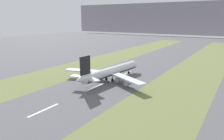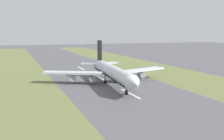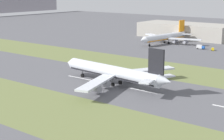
# 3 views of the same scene
# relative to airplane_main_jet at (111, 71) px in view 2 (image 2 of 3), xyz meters

# --- Properties ---
(ground_plane) EXTENTS (800.00, 800.00, 0.00)m
(ground_plane) POSITION_rel_airplane_main_jet_xyz_m (-0.12, 0.00, -6.02)
(ground_plane) COLOR #56565B
(grass_median_west) EXTENTS (40.00, 600.00, 0.01)m
(grass_median_west) POSITION_rel_airplane_main_jet_xyz_m (-45.12, 0.00, -6.02)
(grass_median_west) COLOR olive
(grass_median_west) RESTS_ON ground
(grass_median_east) EXTENTS (40.00, 600.00, 0.01)m
(grass_median_east) POSITION_rel_airplane_main_jet_xyz_m (44.88, 0.00, -6.02)
(grass_median_east) COLOR olive
(grass_median_east) RESTS_ON ground
(centreline_dash_near) EXTENTS (1.20, 18.00, 0.01)m
(centreline_dash_near) POSITION_rel_airplane_main_jet_xyz_m (-0.12, -58.10, -6.01)
(centreline_dash_near) COLOR silver
(centreline_dash_near) RESTS_ON ground
(centreline_dash_mid) EXTENTS (1.20, 18.00, 0.01)m
(centreline_dash_mid) POSITION_rel_airplane_main_jet_xyz_m (-0.12, -18.10, -6.01)
(centreline_dash_mid) COLOR silver
(centreline_dash_mid) RESTS_ON ground
(centreline_dash_far) EXTENTS (1.20, 18.00, 0.01)m
(centreline_dash_far) POSITION_rel_airplane_main_jet_xyz_m (-0.12, 21.90, -6.01)
(centreline_dash_far) COLOR silver
(centreline_dash_far) RESTS_ON ground
(airplane_main_jet) EXTENTS (63.84, 67.22, 20.20)m
(airplane_main_jet) POSITION_rel_airplane_main_jet_xyz_m (0.00, 0.00, 0.00)
(airplane_main_jet) COLOR silver
(airplane_main_jet) RESTS_ON ground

